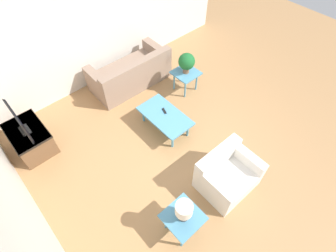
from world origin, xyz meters
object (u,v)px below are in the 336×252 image
at_px(coffee_table, 165,117).
at_px(tv_stand_chest, 31,138).
at_px(table_lamp, 184,211).
at_px(side_table_plant, 186,75).
at_px(sofa, 131,74).
at_px(potted_plant, 187,62).
at_px(side_table_lamp, 183,219).
at_px(armchair, 226,174).
at_px(television, 19,122).

distance_m(coffee_table, tv_stand_chest, 2.70).
bearing_deg(table_lamp, side_table_plant, -45.09).
xyz_separation_m(sofa, potted_plant, (-1.03, -0.85, 0.51)).
distance_m(side_table_plant, potted_plant, 0.37).
bearing_deg(sofa, side_table_lamp, 66.81).
bearing_deg(side_table_lamp, coffee_table, -34.14).
height_order(side_table_lamp, tv_stand_chest, tv_stand_chest).
bearing_deg(side_table_lamp, potted_plant, -45.09).
relative_size(armchair, coffee_table, 0.87).
relative_size(sofa, table_lamp, 4.76).
height_order(sofa, armchair, sofa).
xyz_separation_m(coffee_table, table_lamp, (-1.79, 1.21, 0.40)).
xyz_separation_m(side_table_lamp, tv_stand_chest, (3.19, 1.09, -0.16)).
distance_m(sofa, side_table_plant, 1.34).
height_order(armchair, coffee_table, armchair).
bearing_deg(television, side_table_plant, -103.07).
xyz_separation_m(armchair, coffee_table, (1.71, -0.05, 0.07)).
bearing_deg(armchair, side_table_plant, 62.78).
relative_size(tv_stand_chest, potted_plant, 1.92).
xyz_separation_m(side_table_plant, television, (0.81, 3.49, 0.35)).
xyz_separation_m(tv_stand_chest, table_lamp, (-3.19, -1.09, 0.48)).
distance_m(tv_stand_chest, table_lamp, 3.41).
xyz_separation_m(armchair, television, (3.11, 2.26, 0.50)).
bearing_deg(table_lamp, side_table_lamp, -45.00).
xyz_separation_m(coffee_table, potted_plant, (0.60, -1.18, 0.44)).
bearing_deg(side_table_plant, table_lamp, 134.91).
xyz_separation_m(sofa, table_lamp, (-3.41, 1.54, 0.46)).
relative_size(side_table_plant, potted_plant, 1.12).
height_order(sofa, potted_plant, potted_plant).
xyz_separation_m(armchair, table_lamp, (-0.08, 1.16, 0.47)).
relative_size(side_table_lamp, television, 0.66).
bearing_deg(sofa, armchair, 84.62).
bearing_deg(sofa, side_table_plant, 130.74).
relative_size(sofa, side_table_plant, 3.47).
xyz_separation_m(armchair, side_table_plant, (2.30, -1.23, 0.14)).
height_order(sofa, table_lamp, table_lamp).
bearing_deg(coffee_table, sofa, -11.51).
height_order(armchair, side_table_lamp, armchair).
xyz_separation_m(side_table_lamp, potted_plant, (2.38, -2.39, 0.37)).
relative_size(sofa, tv_stand_chest, 2.02).
relative_size(potted_plant, table_lamp, 1.22).
distance_m(coffee_table, potted_plant, 1.40).
relative_size(side_table_lamp, table_lamp, 1.37).
xyz_separation_m(side_table_lamp, television, (3.19, 1.10, 0.35)).
height_order(armchair, table_lamp, table_lamp).
bearing_deg(tv_stand_chest, table_lamp, -161.09).
bearing_deg(sofa, table_lamp, 66.81).
relative_size(tv_stand_chest, television, 1.14).
bearing_deg(side_table_plant, coffee_table, 116.85).
bearing_deg(table_lamp, television, 18.99).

